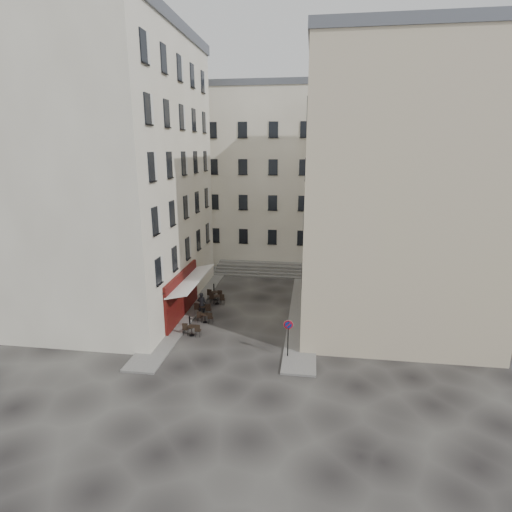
% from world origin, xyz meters
% --- Properties ---
extents(ground, '(90.00, 90.00, 0.00)m').
position_xyz_m(ground, '(0.00, 0.00, 0.00)').
color(ground, black).
rests_on(ground, ground).
extents(sidewalk_left, '(2.00, 22.00, 0.12)m').
position_xyz_m(sidewalk_left, '(-4.50, 4.00, 0.06)').
color(sidewalk_left, slate).
rests_on(sidewalk_left, ground).
extents(sidewalk_right, '(2.00, 18.00, 0.12)m').
position_xyz_m(sidewalk_right, '(4.50, 3.00, 0.06)').
color(sidewalk_right, slate).
rests_on(sidewalk_right, ground).
extents(building_left, '(12.20, 16.20, 20.60)m').
position_xyz_m(building_left, '(-10.50, 3.00, 10.31)').
color(building_left, beige).
rests_on(building_left, ground).
extents(building_right, '(12.20, 14.20, 18.60)m').
position_xyz_m(building_right, '(10.50, 3.50, 9.31)').
color(building_right, '#C7B894').
rests_on(building_right, ground).
extents(building_back, '(18.20, 10.20, 18.60)m').
position_xyz_m(building_back, '(-1.00, 19.00, 9.31)').
color(building_back, beige).
rests_on(building_back, ground).
extents(cafe_storefront, '(1.74, 7.30, 3.50)m').
position_xyz_m(cafe_storefront, '(-4.32, 1.00, 1.88)').
color(cafe_storefront, '#4B0A0D').
rests_on(cafe_storefront, ground).
extents(stone_steps, '(9.00, 3.15, 0.80)m').
position_xyz_m(stone_steps, '(0.00, 12.57, 0.40)').
color(stone_steps, '#5A5755').
rests_on(stone_steps, ground).
extents(bollard_near, '(0.12, 0.12, 0.98)m').
position_xyz_m(bollard_near, '(-3.25, -1.00, 0.53)').
color(bollard_near, black).
rests_on(bollard_near, ground).
extents(bollard_mid, '(0.12, 0.12, 0.98)m').
position_xyz_m(bollard_mid, '(-3.25, 2.50, 0.53)').
color(bollard_mid, black).
rests_on(bollard_mid, ground).
extents(bollard_far, '(0.12, 0.12, 0.98)m').
position_xyz_m(bollard_far, '(-3.25, 6.00, 0.53)').
color(bollard_far, black).
rests_on(bollard_far, ground).
extents(no_parking_sign, '(0.56, 0.10, 2.45)m').
position_xyz_m(no_parking_sign, '(3.79, -4.05, 1.74)').
color(no_parking_sign, black).
rests_on(no_parking_sign, ground).
extents(bistro_table_a, '(1.25, 0.58, 0.88)m').
position_xyz_m(bistro_table_a, '(-2.79, -1.99, 0.45)').
color(bistro_table_a, black).
rests_on(bistro_table_a, ground).
extents(bistro_table_b, '(1.18, 0.55, 0.83)m').
position_xyz_m(bistro_table_b, '(-2.47, 0.18, 0.42)').
color(bistro_table_b, black).
rests_on(bistro_table_b, ground).
extents(bistro_table_c, '(1.30, 0.61, 0.91)m').
position_xyz_m(bistro_table_c, '(-2.99, 1.53, 0.47)').
color(bistro_table_c, black).
rests_on(bistro_table_c, ground).
extents(bistro_table_d, '(1.27, 0.59, 0.89)m').
position_xyz_m(bistro_table_d, '(-2.43, 3.83, 0.46)').
color(bistro_table_d, black).
rests_on(bistro_table_d, ground).
extents(bistro_table_e, '(1.30, 0.61, 0.91)m').
position_xyz_m(bistro_table_e, '(-2.81, 4.66, 0.47)').
color(bistro_table_e, black).
rests_on(bistro_table_e, ground).
extents(pedestrian, '(0.74, 0.57, 1.80)m').
position_xyz_m(pedestrian, '(-3.09, 1.51, 0.90)').
color(pedestrian, black).
rests_on(pedestrian, ground).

